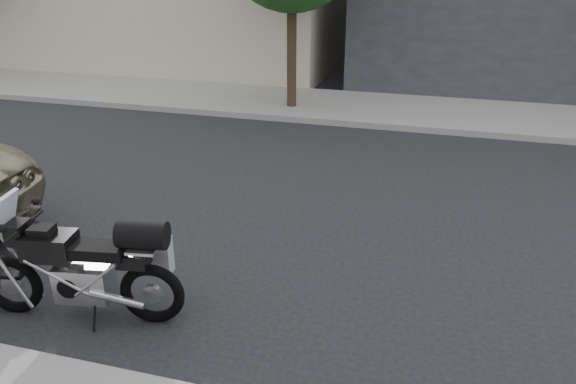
# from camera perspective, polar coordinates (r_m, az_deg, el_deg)

# --- Properties ---
(ground) EXTENTS (120.00, 120.00, 0.00)m
(ground) POSITION_cam_1_polar(r_m,az_deg,el_deg) (8.88, 2.66, -2.79)
(ground) COLOR black
(ground) RESTS_ON ground
(far_sidewalk) EXTENTS (44.00, 3.00, 0.15)m
(far_sidewalk) POSITION_cam_1_polar(r_m,az_deg,el_deg) (14.87, 8.41, 8.35)
(far_sidewalk) COLOR gray
(far_sidewalk) RESTS_ON ground
(motorcycle) EXTENTS (2.42, 1.02, 1.54)m
(motorcycle) POSITION_cam_1_polar(r_m,az_deg,el_deg) (6.72, -19.30, -7.15)
(motorcycle) COLOR black
(motorcycle) RESTS_ON ground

